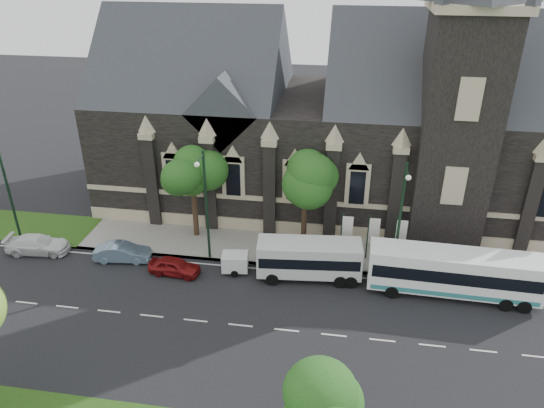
% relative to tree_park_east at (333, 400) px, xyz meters
% --- Properties ---
extents(ground, '(160.00, 160.00, 0.00)m').
position_rel_tree_park_east_xyz_m(ground, '(-6.18, 9.32, -4.62)').
color(ground, black).
rests_on(ground, ground).
extents(sidewalk, '(80.00, 5.00, 0.15)m').
position_rel_tree_park_east_xyz_m(sidewalk, '(-6.18, 18.82, -4.54)').
color(sidewalk, gray).
rests_on(sidewalk, ground).
extents(museum, '(40.00, 17.70, 29.90)m').
position_rel_tree_park_east_xyz_m(museum, '(-1.06, 28.10, 3.55)').
color(museum, black).
rests_on(museum, ground).
extents(tree_park_east, '(3.40, 3.40, 6.28)m').
position_rel_tree_park_east_xyz_m(tree_park_east, '(0.00, 0.00, 0.00)').
color(tree_park_east, black).
rests_on(tree_park_east, ground).
extents(tree_walk_right, '(4.08, 4.08, 7.80)m').
position_rel_tree_park_east_xyz_m(tree_walk_right, '(-2.96, 20.04, 1.20)').
color(tree_walk_right, black).
rests_on(tree_walk_right, ground).
extents(tree_walk_left, '(3.91, 3.91, 7.64)m').
position_rel_tree_park_east_xyz_m(tree_walk_left, '(-11.97, 20.03, 1.12)').
color(tree_walk_left, black).
rests_on(tree_walk_left, ground).
extents(street_lamp_near, '(0.36, 1.88, 9.00)m').
position_rel_tree_park_east_xyz_m(street_lamp_near, '(3.82, 16.42, 0.49)').
color(street_lamp_near, black).
rests_on(street_lamp_near, ground).
extents(street_lamp_mid, '(0.36, 1.88, 9.00)m').
position_rel_tree_park_east_xyz_m(street_lamp_mid, '(-10.18, 16.42, 0.49)').
color(street_lamp_mid, black).
rests_on(street_lamp_mid, ground).
extents(street_lamp_far, '(0.36, 1.88, 9.00)m').
position_rel_tree_park_east_xyz_m(street_lamp_far, '(-26.18, 16.42, 0.49)').
color(street_lamp_far, black).
rests_on(street_lamp_far, ground).
extents(banner_flag_left, '(0.90, 0.10, 4.00)m').
position_rel_tree_park_east_xyz_m(banner_flag_left, '(0.11, 18.32, -2.24)').
color(banner_flag_left, black).
rests_on(banner_flag_left, ground).
extents(banner_flag_center, '(0.90, 0.10, 4.00)m').
position_rel_tree_park_east_xyz_m(banner_flag_center, '(2.11, 18.32, -2.24)').
color(banner_flag_center, black).
rests_on(banner_flag_center, ground).
extents(banner_flag_right, '(0.90, 0.10, 4.00)m').
position_rel_tree_park_east_xyz_m(banner_flag_right, '(4.11, 18.32, -2.24)').
color(banner_flag_right, black).
rests_on(banner_flag_right, ground).
extents(tour_coach, '(11.55, 2.99, 3.35)m').
position_rel_tree_park_east_xyz_m(tour_coach, '(7.66, 14.86, -2.79)').
color(tour_coach, white).
rests_on(tour_coach, ground).
extents(shuttle_bus, '(7.68, 3.24, 2.89)m').
position_rel_tree_park_east_xyz_m(shuttle_bus, '(-2.32, 15.41, -2.95)').
color(shuttle_bus, silver).
rests_on(shuttle_bus, ground).
extents(box_trailer, '(2.85, 1.68, 1.48)m').
position_rel_tree_park_east_xyz_m(box_trailer, '(-7.83, 15.23, -3.78)').
color(box_trailer, silver).
rests_on(box_trailer, ground).
extents(sedan, '(4.44, 2.00, 1.41)m').
position_rel_tree_park_east_xyz_m(sedan, '(-16.76, 15.37, -3.91)').
color(sedan, '#718BA3').
rests_on(sedan, ground).
extents(car_far_red, '(3.95, 1.83, 1.31)m').
position_rel_tree_park_east_xyz_m(car_far_red, '(-12.20, 14.23, -3.96)').
color(car_far_red, maroon).
rests_on(car_far_red, ground).
extents(car_far_white, '(5.10, 2.55, 1.42)m').
position_rel_tree_park_east_xyz_m(car_far_white, '(-23.87, 15.42, -3.91)').
color(car_far_white, silver).
rests_on(car_far_white, ground).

